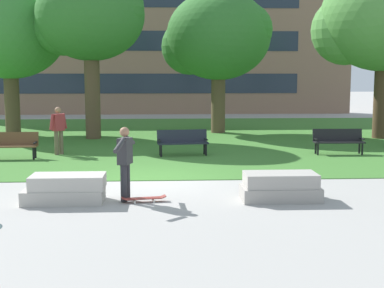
{
  "coord_description": "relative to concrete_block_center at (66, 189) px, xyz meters",
  "views": [
    {
      "loc": [
        0.36,
        -14.38,
        2.92
      ],
      "look_at": [
        1.05,
        -1.4,
        1.2
      ],
      "focal_mm": 50.0,
      "sensor_mm": 36.0,
      "label": 1
    }
  ],
  "objects": [
    {
      "name": "tree_far_left",
      "position": [
        -5.06,
        13.92,
        4.52
      ],
      "size": [
        5.57,
        5.3,
        7.14
      ],
      "color": "brown",
      "rests_on": "grass_lawn"
    },
    {
      "name": "concrete_block_left",
      "position": [
        4.93,
        -0.03,
        0.0
      ],
      "size": [
        1.8,
        0.9,
        0.64
      ],
      "color": "#9E9991",
      "rests_on": "ground"
    },
    {
      "name": "grass_lawn",
      "position": [
        1.87,
        12.34,
        -0.3
      ],
      "size": [
        40.0,
        20.0,
        0.02
      ],
      "primitive_type": "cube",
      "color": "#3D752D",
      "rests_on": "ground"
    },
    {
      "name": "tree_near_right",
      "position": [
        4.85,
        14.15,
        4.35
      ],
      "size": [
        5.29,
        5.04,
        6.85
      ],
      "color": "brown",
      "rests_on": "grass_lawn"
    },
    {
      "name": "park_bench_far_left",
      "position": [
        2.9,
        6.83,
        0.23
      ],
      "size": [
        1.85,
        0.74,
        0.9
      ],
      "color": "#1E232D",
      "rests_on": "grass_lawn"
    },
    {
      "name": "tree_far_right",
      "position": [
        -0.98,
        12.0,
        5.06
      ],
      "size": [
        4.96,
        4.72,
        7.45
      ],
      "color": "brown",
      "rests_on": "grass_lawn"
    },
    {
      "name": "person_skateboarder",
      "position": [
        1.34,
        0.1,
        0.67
      ],
      "size": [
        0.41,
        1.57,
        1.71
      ],
      "color": "#28282D",
      "rests_on": "ground"
    },
    {
      "name": "park_bench_far_right",
      "position": [
        8.54,
        6.82,
        0.23
      ],
      "size": [
        1.82,
        0.59,
        0.9
      ],
      "color": "black",
      "rests_on": "grass_lawn"
    },
    {
      "name": "building_facade_distant",
      "position": [
        0.03,
        26.83,
        6.45
      ],
      "size": [
        31.62,
        1.03,
        13.54
      ],
      "color": "#8E6B56",
      "rests_on": "ground"
    },
    {
      "name": "tree_near_left",
      "position": [
        11.94,
        11.47,
        5.02
      ],
      "size": [
        5.95,
        5.67,
        7.8
      ],
      "color": "#4C3823",
      "rests_on": "grass_lawn"
    },
    {
      "name": "park_bench_near_right",
      "position": [
        -2.99,
        6.35,
        0.23
      ],
      "size": [
        1.81,
        0.58,
        0.9
      ],
      "color": "brown",
      "rests_on": "grass_lawn"
    },
    {
      "name": "ground_plane",
      "position": [
        1.87,
        2.34,
        -0.31
      ],
      "size": [
        140.0,
        140.0,
        0.0
      ],
      "primitive_type": "plane",
      "color": "#A3A09B"
    },
    {
      "name": "skateboard",
      "position": [
        1.77,
        -0.06,
        -0.22
      ],
      "size": [
        1.04,
        0.36,
        0.14
      ],
      "color": "maroon",
      "rests_on": "ground"
    },
    {
      "name": "person_bystander_near_lawn",
      "position": [
        -1.54,
        7.22,
        0.68
      ],
      "size": [
        0.57,
        0.68,
        1.71
      ],
      "color": "brown",
      "rests_on": "grass_lawn"
    },
    {
      "name": "concrete_block_center",
      "position": [
        0.0,
        0.0,
        0.0
      ],
      "size": [
        1.83,
        0.9,
        0.64
      ],
      "color": "#B2ADA3",
      "rests_on": "ground"
    }
  ]
}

